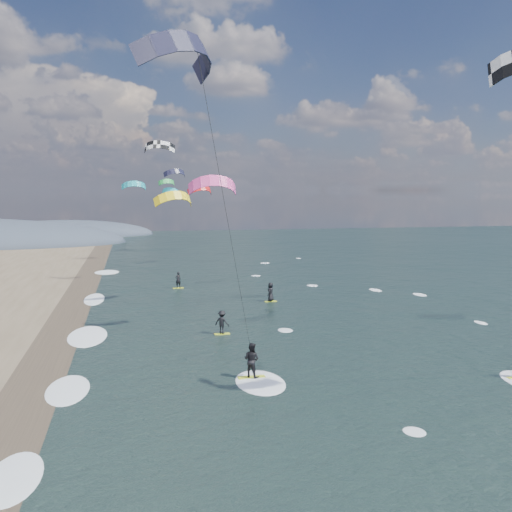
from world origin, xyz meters
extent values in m
cube|color=#382D23|center=(-12.00, 10.00, 0.00)|extent=(3.00, 240.00, 0.00)
ellipsoid|color=#3D4756|center=(-22.00, 120.00, 0.00)|extent=(40.00, 18.00, 7.00)
cube|color=#BBCA23|center=(-0.63, 14.82, 0.03)|extent=(1.49, 0.46, 0.07)
imported|color=black|center=(-0.63, 14.82, 1.01)|extent=(1.16, 1.15, 1.89)
ellipsoid|color=white|center=(-0.33, 14.02, 0.00)|extent=(2.60, 4.20, 0.12)
cylinder|color=black|center=(-2.38, 11.82, 8.62)|extent=(0.02, 0.02, 16.20)
cube|color=#BBCA23|center=(-0.73, 24.55, 0.03)|extent=(1.10, 0.35, 0.05)
imported|color=black|center=(-0.73, 24.55, 0.88)|extent=(1.23, 1.12, 1.66)
cube|color=#BBCA23|center=(5.46, 35.40, 0.03)|extent=(1.10, 0.35, 0.05)
imported|color=black|center=(5.46, 35.40, 0.91)|extent=(0.95, 1.00, 1.72)
cube|color=#BBCA23|center=(-2.24, 44.47, 0.03)|extent=(1.10, 0.35, 0.05)
imported|color=black|center=(-2.24, 44.47, 0.88)|extent=(0.69, 0.56, 1.66)
ellipsoid|color=white|center=(-10.80, 6.00, 0.00)|extent=(2.40, 5.40, 0.11)
ellipsoid|color=white|center=(-10.80, 15.00, 0.00)|extent=(2.40, 5.40, 0.11)
ellipsoid|color=white|center=(-10.80, 26.00, 0.00)|extent=(2.40, 5.40, 0.11)
ellipsoid|color=white|center=(-10.80, 40.00, 0.00)|extent=(2.40, 5.40, 0.11)
ellipsoid|color=white|center=(-10.80, 58.00, 0.00)|extent=(2.40, 5.40, 0.11)
camera|label=1|loc=(-6.77, -14.52, 10.13)|focal=40.00mm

